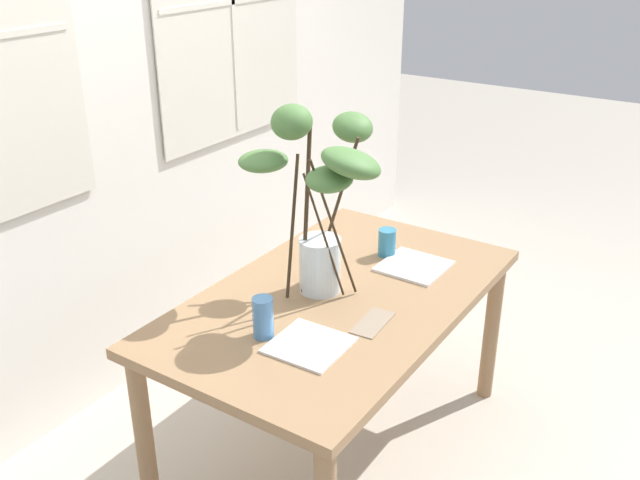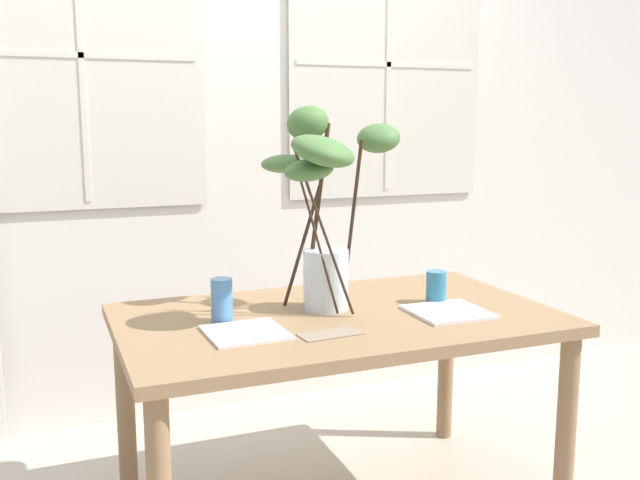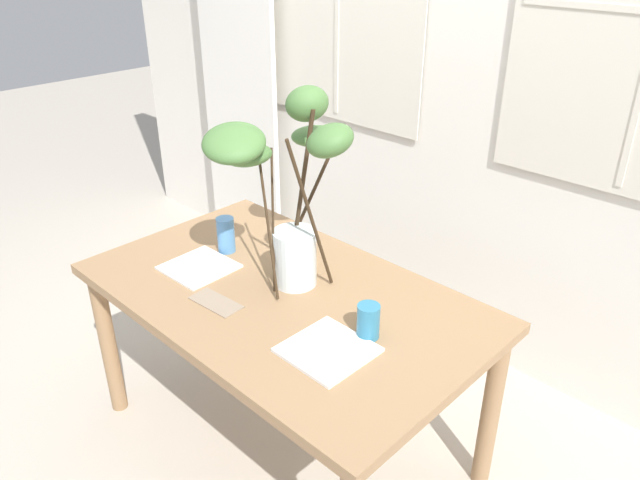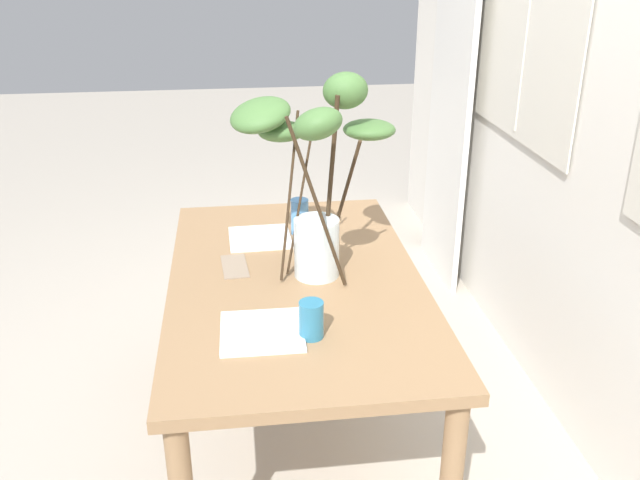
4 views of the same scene
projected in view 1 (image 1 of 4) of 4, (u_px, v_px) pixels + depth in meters
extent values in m
plane|color=#B7AD9E|center=(337.00, 446.00, 2.98)|extent=(14.00, 14.00, 0.00)
cube|color=silver|center=(112.00, 97.00, 3.00)|extent=(5.09, 0.12, 2.66)
cube|color=white|center=(231.00, 2.00, 3.38)|extent=(0.97, 0.01, 1.24)
cube|color=silver|center=(232.00, 2.00, 3.37)|extent=(1.04, 0.01, 1.31)
cube|color=silver|center=(232.00, 2.00, 3.37)|extent=(0.02, 0.01, 1.24)
cube|color=silver|center=(232.00, 2.00, 3.37)|extent=(0.97, 0.01, 0.02)
cube|color=#93704C|center=(339.00, 298.00, 2.68)|extent=(1.48, 0.88, 0.04)
cylinder|color=#93704C|center=(491.00, 330.00, 3.16)|extent=(0.07, 0.07, 0.69)
cylinder|color=#93704C|center=(144.00, 438.00, 2.51)|extent=(0.07, 0.07, 0.69)
cylinder|color=#93704C|center=(345.00, 286.00, 3.54)|extent=(0.07, 0.07, 0.69)
cylinder|color=silver|center=(320.00, 265.00, 2.66)|extent=(0.16, 0.16, 0.21)
cylinder|color=silver|center=(320.00, 281.00, 2.69)|extent=(0.14, 0.14, 0.07)
cylinder|color=#382819|center=(293.00, 226.00, 2.62)|extent=(0.21, 0.09, 0.50)
ellipsoid|color=#477038|center=(263.00, 161.00, 2.53)|extent=(0.24, 0.24, 0.08)
cylinder|color=#382819|center=(306.00, 208.00, 2.58)|extent=(0.12, 0.05, 0.64)
ellipsoid|color=#477038|center=(292.00, 122.00, 2.46)|extent=(0.21, 0.19, 0.15)
cylinder|color=#382819|center=(324.00, 237.00, 2.53)|extent=(0.12, 0.11, 0.49)
ellipsoid|color=#477038|center=(329.00, 179.00, 2.37)|extent=(0.24, 0.23, 0.10)
cylinder|color=#382819|center=(334.00, 230.00, 2.51)|extent=(0.19, 0.10, 0.56)
ellipsoid|color=#477038|center=(351.00, 163.00, 2.32)|extent=(0.29, 0.28, 0.16)
cylinder|color=#382819|center=(336.00, 209.00, 2.65)|extent=(0.03, 0.20, 0.59)
ellipsoid|color=#477038|center=(353.00, 127.00, 2.59)|extent=(0.17, 0.18, 0.16)
cylinder|color=#4C84BC|center=(263.00, 317.00, 2.38)|extent=(0.07, 0.07, 0.15)
cylinder|color=teal|center=(387.00, 243.00, 2.96)|extent=(0.07, 0.07, 0.12)
cube|color=white|center=(309.00, 345.00, 2.35)|extent=(0.25, 0.25, 0.01)
cube|color=white|center=(414.00, 266.00, 2.88)|extent=(0.25, 0.25, 0.01)
cube|color=gray|center=(373.00, 323.00, 2.48)|extent=(0.20, 0.10, 0.00)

